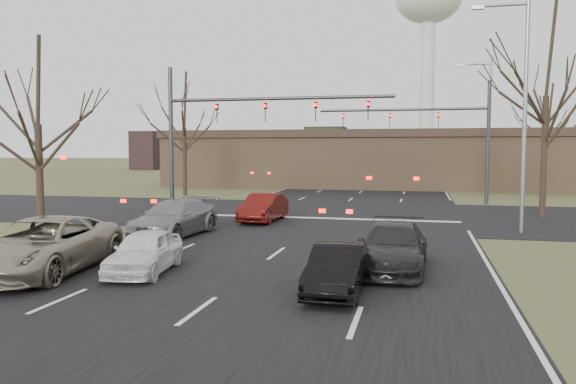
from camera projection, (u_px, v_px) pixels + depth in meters
name	position (u px, v px, depth m)	size (l,w,h in m)	color
ground	(251.00, 273.00, 16.32)	(360.00, 360.00, 0.00)	#494F2A
road_main	(383.00, 176.00, 74.54)	(14.00, 300.00, 0.02)	black
road_cross	(331.00, 214.00, 30.87)	(200.00, 14.00, 0.02)	black
building	(390.00, 159.00, 52.53)	(42.40, 10.40, 5.30)	#8E6D4C
water_tower	(429.00, 10.00, 128.65)	(15.00, 15.00, 44.50)	silver
mast_arm_near	(228.00, 121.00, 29.74)	(12.12, 0.24, 8.00)	#383A3D
mast_arm_far	(443.00, 127.00, 36.83)	(11.12, 0.24, 8.00)	#383A3D
streetlight_right_near	(521.00, 102.00, 23.57)	(2.34, 0.25, 10.00)	gray
streetlight_right_far	(487.00, 121.00, 39.95)	(2.34, 0.25, 10.00)	gray
tree_right_near	(548.00, 45.00, 28.64)	(6.90, 6.90, 11.50)	black
tree_left_near	(36.00, 80.00, 24.26)	(5.10, 5.10, 8.50)	black
tree_left_far	(184.00, 100.00, 42.98)	(5.70, 5.70, 9.50)	black
tree_right_far	(549.00, 108.00, 46.31)	(5.40, 5.40, 9.00)	black
car_silver_suv	(43.00, 246.00, 16.19)	(2.68, 5.81, 1.61)	gray
car_white_sedan	(145.00, 252.00, 16.27)	(1.48, 3.69, 1.26)	white
car_black_hatch	(338.00, 269.00, 14.03)	(1.26, 3.62, 1.19)	black
car_charcoal_sedan	(393.00, 247.00, 16.67)	(1.94, 4.76, 1.38)	black
car_grey_ahead	(174.00, 218.00, 23.18)	(2.08, 5.12, 1.49)	gray
car_red_ahead	(264.00, 208.00, 27.79)	(1.46, 4.19, 1.38)	#550F0C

